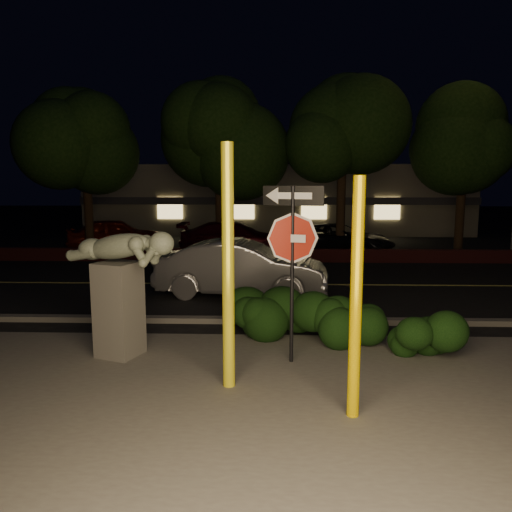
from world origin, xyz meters
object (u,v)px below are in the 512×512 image
(yellow_pole_left, at_px, (228,269))
(parked_car_dark, at_px, (339,239))
(parked_car_darkred, at_px, (235,238))
(yellow_pole_right, at_px, (356,300))
(parked_car_red, at_px, (116,234))
(silver_sedan, at_px, (242,268))
(sculpture, at_px, (120,279))
(signpost, at_px, (292,239))

(yellow_pole_left, bearing_deg, parked_car_dark, 76.10)
(yellow_pole_left, xyz_separation_m, parked_car_darkred, (-0.94, 13.87, -1.12))
(yellow_pole_right, bearing_deg, parked_car_red, 117.17)
(yellow_pole_right, bearing_deg, silver_sedan, 105.21)
(yellow_pole_left, distance_m, parked_car_darkred, 13.94)
(yellow_pole_left, relative_size, parked_car_darkred, 0.76)
(parked_car_darkred, relative_size, parked_car_dark, 1.02)
(yellow_pole_right, relative_size, parked_car_dark, 0.68)
(yellow_pole_right, height_order, parked_car_red, yellow_pole_right)
(sculpture, relative_size, parked_car_darkred, 0.48)
(silver_sedan, height_order, parked_car_red, silver_sedan)
(yellow_pole_right, height_order, parked_car_darkred, yellow_pole_right)
(parked_car_red, bearing_deg, sculpture, 179.23)
(sculpture, height_order, silver_sedan, sculpture)
(parked_car_red, distance_m, parked_car_darkred, 5.58)
(yellow_pole_right, xyz_separation_m, sculpture, (-3.72, 2.18, -0.18))
(yellow_pole_right, height_order, signpost, yellow_pole_right)
(yellow_pole_left, height_order, silver_sedan, yellow_pole_left)
(yellow_pole_left, relative_size, sculpture, 1.61)
(yellow_pole_left, bearing_deg, yellow_pole_right, -28.19)
(yellow_pole_right, distance_m, parked_car_red, 17.83)
(yellow_pole_left, height_order, yellow_pole_right, yellow_pole_left)
(yellow_pole_right, xyz_separation_m, parked_car_dark, (1.74, 14.87, -0.93))
(silver_sedan, relative_size, parked_car_red, 1.09)
(sculpture, bearing_deg, parked_car_dark, 87.05)
(sculpture, relative_size, silver_sedan, 0.49)
(parked_car_red, xyz_separation_m, parked_car_dark, (9.87, -0.98, -0.07))
(parked_car_dark, bearing_deg, sculpture, -179.01)
(parked_car_darkred, bearing_deg, signpost, -171.96)
(yellow_pole_right, bearing_deg, signpost, 110.55)
(parked_car_darkred, bearing_deg, silver_sedan, -174.86)
(signpost, relative_size, parked_car_darkred, 0.63)
(silver_sedan, height_order, parked_car_dark, silver_sedan)
(silver_sedan, bearing_deg, yellow_pole_right, -158.24)
(yellow_pole_left, distance_m, silver_sedan, 6.11)
(sculpture, xyz_separation_m, silver_sedan, (1.84, 4.75, -0.64))
(signpost, distance_m, parked_car_darkred, 13.04)
(signpost, height_order, parked_car_red, signpost)
(sculpture, distance_m, parked_car_darkred, 12.67)
(yellow_pole_right, relative_size, sculpture, 1.40)
(yellow_pole_left, height_order, sculpture, yellow_pole_left)
(parked_car_dark, bearing_deg, silver_sedan, 179.73)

